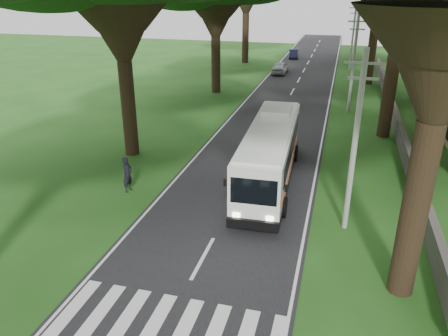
% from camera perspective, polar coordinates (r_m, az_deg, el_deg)
% --- Properties ---
extents(ground, '(140.00, 140.00, 0.00)m').
position_cam_1_polar(ground, '(16.57, -4.94, -15.49)').
color(ground, '#1D4814').
rests_on(ground, ground).
extents(road, '(8.00, 120.00, 0.04)m').
position_cam_1_polar(road, '(38.77, 7.68, 7.54)').
color(road, black).
rests_on(road, ground).
extents(crosswalk, '(8.00, 3.00, 0.01)m').
position_cam_1_polar(crosswalk, '(15.17, -7.64, -19.98)').
color(crosswalk, silver).
rests_on(crosswalk, ground).
extents(property_wall, '(0.35, 50.00, 1.20)m').
position_cam_1_polar(property_wall, '(37.62, 21.28, 6.61)').
color(property_wall, '#383533').
rests_on(property_wall, ground).
extents(pole_near, '(1.60, 0.24, 8.00)m').
position_cam_1_polar(pole_near, '(19.11, 16.75, 3.40)').
color(pole_near, gray).
rests_on(pole_near, ground).
extents(pole_mid, '(1.60, 0.24, 8.00)m').
position_cam_1_polar(pole_mid, '(38.58, 16.55, 13.09)').
color(pole_mid, gray).
rests_on(pole_mid, ground).
extents(pole_far, '(1.60, 0.24, 8.00)m').
position_cam_1_polar(pole_far, '(58.41, 16.49, 16.25)').
color(pole_far, gray).
rests_on(pole_far, ground).
extents(coach_bus, '(2.95, 11.20, 3.28)m').
position_cam_1_polar(coach_bus, '(23.86, 6.03, 2.02)').
color(coach_bus, white).
rests_on(coach_bus, ground).
extents(distant_car_a, '(1.77, 4.23, 1.43)m').
position_cam_1_polar(distant_car_a, '(54.54, 7.34, 12.88)').
color(distant_car_a, '#ABABB0').
rests_on(distant_car_a, road).
extents(distant_car_b, '(1.70, 3.74, 1.19)m').
position_cam_1_polar(distant_car_b, '(66.60, 9.06, 14.54)').
color(distant_car_b, navy).
rests_on(distant_car_b, road).
extents(pedestrian, '(0.54, 0.75, 1.92)m').
position_cam_1_polar(pedestrian, '(23.56, -12.50, -0.85)').
color(pedestrian, black).
rests_on(pedestrian, ground).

